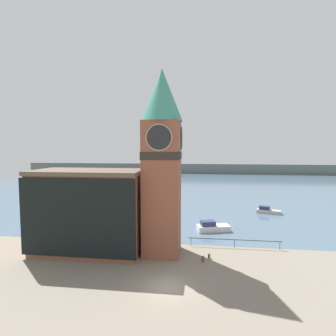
{
  "coord_description": "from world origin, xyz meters",
  "views": [
    {
      "loc": [
        3.0,
        -23.35,
        13.13
      ],
      "look_at": [
        -0.69,
        6.13,
        10.83
      ],
      "focal_mm": 28.0,
      "sensor_mm": 36.0,
      "label": 1
    }
  ],
  "objects_px": {
    "clock_tower": "(162,157)",
    "boat_near": "(212,227)",
    "pier_building": "(89,211)",
    "boat_far": "(268,211)",
    "mooring_bollard_far": "(209,256)",
    "mooring_bollard_near": "(203,259)"
  },
  "relations": [
    {
      "from": "clock_tower",
      "to": "mooring_bollard_far",
      "type": "distance_m",
      "value": 13.04
    },
    {
      "from": "mooring_bollard_near",
      "to": "boat_far",
      "type": "bearing_deg",
      "value": 61.66
    },
    {
      "from": "boat_near",
      "to": "mooring_bollard_near",
      "type": "height_order",
      "value": "boat_near"
    },
    {
      "from": "boat_near",
      "to": "mooring_bollard_far",
      "type": "height_order",
      "value": "boat_near"
    },
    {
      "from": "clock_tower",
      "to": "boat_far",
      "type": "height_order",
      "value": "clock_tower"
    },
    {
      "from": "pier_building",
      "to": "mooring_bollard_far",
      "type": "distance_m",
      "value": 15.84
    },
    {
      "from": "clock_tower",
      "to": "pier_building",
      "type": "relative_size",
      "value": 1.64
    },
    {
      "from": "boat_near",
      "to": "mooring_bollard_near",
      "type": "bearing_deg",
      "value": -111.72
    },
    {
      "from": "mooring_bollard_near",
      "to": "mooring_bollard_far",
      "type": "xyz_separation_m",
      "value": [
        0.73,
        1.03,
        -0.05
      ]
    },
    {
      "from": "pier_building",
      "to": "clock_tower",
      "type": "bearing_deg",
      "value": 3.11
    },
    {
      "from": "clock_tower",
      "to": "boat_near",
      "type": "height_order",
      "value": "clock_tower"
    },
    {
      "from": "clock_tower",
      "to": "mooring_bollard_near",
      "type": "bearing_deg",
      "value": -20.93
    },
    {
      "from": "boat_near",
      "to": "mooring_bollard_near",
      "type": "distance_m",
      "value": 11.61
    },
    {
      "from": "pier_building",
      "to": "boat_far",
      "type": "distance_m",
      "value": 36.04
    },
    {
      "from": "mooring_bollard_near",
      "to": "clock_tower",
      "type": "bearing_deg",
      "value": 159.07
    },
    {
      "from": "clock_tower",
      "to": "pier_building",
      "type": "distance_m",
      "value": 11.51
    },
    {
      "from": "clock_tower",
      "to": "boat_near",
      "type": "relative_size",
      "value": 4.18
    },
    {
      "from": "pier_building",
      "to": "boat_far",
      "type": "relative_size",
      "value": 2.85
    },
    {
      "from": "boat_near",
      "to": "mooring_bollard_far",
      "type": "xyz_separation_m",
      "value": [
        -0.82,
        -10.47,
        -0.29
      ]
    },
    {
      "from": "pier_building",
      "to": "mooring_bollard_far",
      "type": "bearing_deg",
      "value": -1.51
    },
    {
      "from": "pier_building",
      "to": "boat_near",
      "type": "relative_size",
      "value": 2.55
    },
    {
      "from": "boat_near",
      "to": "pier_building",
      "type": "bearing_deg",
      "value": -161.64
    }
  ]
}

